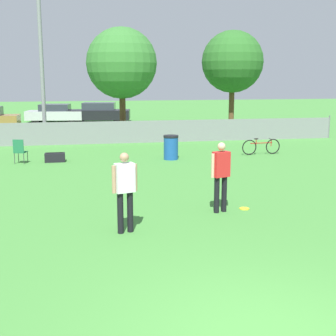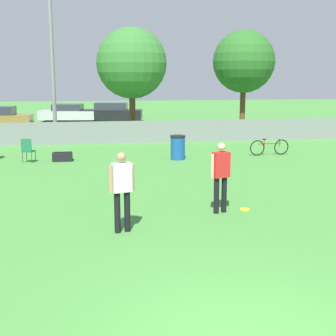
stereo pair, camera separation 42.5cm
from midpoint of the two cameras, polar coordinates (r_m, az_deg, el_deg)
name	(u,v)px [view 1 (the left image)]	position (r m, az deg, el deg)	size (l,w,h in m)	color
fence_backline	(125,132)	(23.27, -5.76, 4.37)	(22.00, 0.07, 1.21)	gray
light_pole	(40,35)	(24.75, -15.82, 15.39)	(0.90, 0.36, 9.02)	gray
tree_near_pole	(122,63)	(24.66, -6.17, 12.57)	(3.63, 3.63, 5.74)	brown
tree_far_right	(233,62)	(28.39, 7.44, 12.71)	(3.63, 3.63, 5.93)	brown
player_receiver_white	(125,187)	(9.78, -6.53, -2.32)	(0.54, 0.32, 1.71)	black
player_thrower_red	(221,172)	(11.25, 5.40, -0.53)	(0.53, 0.33, 1.71)	black
frisbee_disc	(244,208)	(11.80, 8.27, -4.91)	(0.25, 0.25, 0.03)	yellow
folding_chair_sideline	(20,150)	(18.58, -18.26, 2.10)	(0.51, 0.51, 0.93)	#333338
bicycle_sideline	(261,147)	(20.13, 10.71, 2.58)	(1.73, 0.44, 0.70)	black
trash_bin	(171,147)	(18.59, -0.30, 2.54)	(0.60, 0.60, 0.96)	#194C99
gear_bag_sideline	(55,157)	(18.67, -14.26, 1.26)	(0.76, 0.42, 0.37)	black
parked_car_silver	(55,113)	(35.05, -13.94, 6.48)	(4.23, 2.30, 1.30)	black
parked_car_dark	(99,113)	(34.57, -8.75, 6.69)	(4.63, 2.37, 1.40)	black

